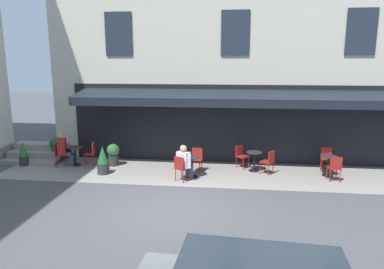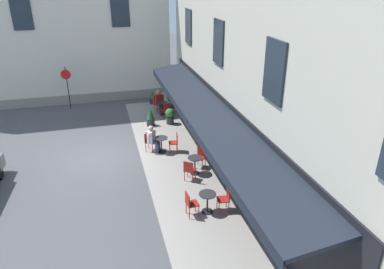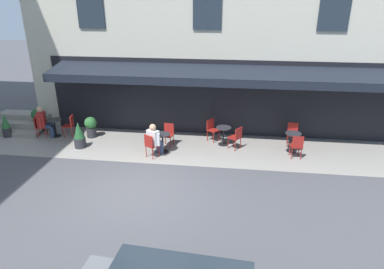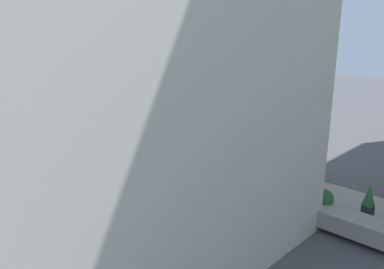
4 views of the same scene
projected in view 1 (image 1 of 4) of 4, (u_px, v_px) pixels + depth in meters
ground_plane at (173, 208)px, 10.05m from camera, size 70.00×70.00×0.00m
sidewalk_cafe_terrace at (275, 175)px, 12.99m from camera, size 20.50×3.20×0.01m
back_alley_steps at (40, 153)px, 15.22m from camera, size 2.40×1.75×0.60m
cafe_table_near_entrance at (328, 163)px, 12.81m from camera, size 0.60×0.60×0.75m
cafe_chair_red_facing_street at (335, 166)px, 12.18m from camera, size 0.43×0.43×0.91m
cafe_chair_red_back_row at (326, 157)px, 13.40m from camera, size 0.45×0.45×0.91m
cafe_table_mid_terrace at (75, 153)px, 14.14m from camera, size 0.60×0.60×0.75m
cafe_chair_red_corner_left at (59, 153)px, 14.02m from camera, size 0.50×0.50×0.91m
cafe_chair_red_near_door at (91, 152)px, 14.17m from camera, size 0.47×0.47×0.91m
cafe_table_streetside at (254, 159)px, 13.38m from camera, size 0.60×0.60×0.75m
cafe_chair_red_corner_right at (269, 160)px, 12.94m from camera, size 0.56×0.56×0.91m
cafe_chair_red_under_awning at (241, 154)px, 13.81m from camera, size 0.56×0.56×0.91m
cafe_table_far_end at (192, 164)px, 12.67m from camera, size 0.60×0.60×0.75m
cafe_chair_red_kerbside at (181, 167)px, 12.17m from camera, size 0.55×0.55×0.91m
cafe_chair_red_by_window at (197, 158)px, 13.26m from camera, size 0.46×0.46×0.91m
seated_patron_in_white at (185, 161)px, 12.31m from camera, size 0.60×0.63×1.28m
seated_companion_in_red at (64, 148)px, 14.02m from camera, size 0.66×0.69×1.37m
potted_plant_mid_terrace at (113, 154)px, 14.10m from camera, size 0.50×0.50×0.89m
potted_plant_under_sign at (103, 160)px, 13.05m from camera, size 0.45×0.45×1.06m
potted_plant_entrance_right at (23, 154)px, 14.11m from camera, size 0.36×0.36×1.00m
potted_plant_entrance_left at (56, 147)px, 15.03m from camera, size 0.53×0.53×0.94m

